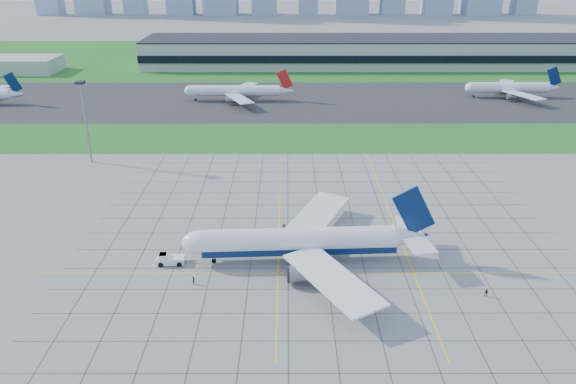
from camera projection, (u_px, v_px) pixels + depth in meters
name	position (u px, v px, depth m)	size (l,w,h in m)	color
ground	(326.00, 268.00, 117.54)	(1400.00, 1400.00, 0.00)	#979792
grass_median	(310.00, 138.00, 200.28)	(700.00, 35.00, 0.04)	#287320
asphalt_taxiway	(305.00, 100.00, 250.84)	(700.00, 75.00, 0.04)	#383838
grass_far	(300.00, 58.00, 351.98)	(700.00, 145.00, 0.04)	#287320
apron_markings	(325.00, 243.00, 127.73)	(120.00, 130.00, 0.03)	#474744
terminal	(370.00, 52.00, 325.83)	(260.00, 43.00, 15.80)	#B7B7B2
service_block	(12.00, 65.00, 308.80)	(50.00, 25.00, 8.00)	#B7B7B2
light_mast	(84.00, 112.00, 170.83)	(2.50, 2.50, 25.60)	gray
airliner	(301.00, 242.00, 118.63)	(53.54, 54.16, 16.84)	white
pushback_tug	(169.00, 259.00, 118.83)	(8.57, 3.24, 2.37)	white
crew_near	(194.00, 280.00, 111.48)	(0.66, 0.43, 1.80)	black
crew_far	(487.00, 293.00, 107.48)	(0.79, 0.61, 1.62)	black
distant_jet_1	(236.00, 91.00, 248.53)	(45.76, 42.66, 14.08)	white
distant_jet_2	(510.00, 88.00, 254.38)	(40.88, 42.66, 14.08)	white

